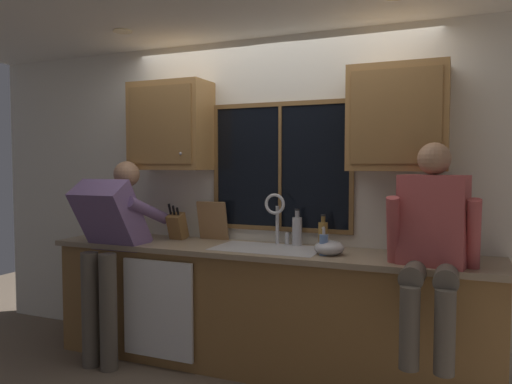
{
  "coord_description": "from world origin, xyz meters",
  "views": [
    {
      "loc": [
        1.36,
        -3.65,
        1.55
      ],
      "look_at": [
        -0.03,
        -0.3,
        1.34
      ],
      "focal_mm": 34.22,
      "sensor_mm": 36.0,
      "label": 1
    }
  ],
  "objects_px": {
    "knife_block": "(177,226)",
    "mixing_bowl": "(329,248)",
    "cutting_board": "(213,221)",
    "bottle_green_glass": "(323,234)",
    "person_sitting_on_counter": "(432,238)",
    "person_standing": "(110,239)",
    "soap_dispenser": "(324,244)",
    "bottle_tall_clear": "(297,230)"
  },
  "relations": [
    {
      "from": "person_standing",
      "to": "bottle_green_glass",
      "type": "height_order",
      "value": "person_standing"
    },
    {
      "from": "cutting_board",
      "to": "bottle_tall_clear",
      "type": "height_order",
      "value": "cutting_board"
    },
    {
      "from": "bottle_green_glass",
      "to": "bottle_tall_clear",
      "type": "xyz_separation_m",
      "value": [
        -0.22,
        0.04,
        0.01
      ]
    },
    {
      "from": "person_standing",
      "to": "bottle_tall_clear",
      "type": "bearing_deg",
      "value": 21.35
    },
    {
      "from": "person_sitting_on_counter",
      "to": "bottle_green_glass",
      "type": "distance_m",
      "value": 0.9
    },
    {
      "from": "person_standing",
      "to": "mixing_bowl",
      "type": "bearing_deg",
      "value": 8.63
    },
    {
      "from": "person_sitting_on_counter",
      "to": "knife_block",
      "type": "relative_size",
      "value": 3.92
    },
    {
      "from": "cutting_board",
      "to": "bottle_green_glass",
      "type": "distance_m",
      "value": 0.95
    },
    {
      "from": "knife_block",
      "to": "bottle_tall_clear",
      "type": "distance_m",
      "value": 1.02
    },
    {
      "from": "knife_block",
      "to": "mixing_bowl",
      "type": "distance_m",
      "value": 1.36
    },
    {
      "from": "person_standing",
      "to": "knife_block",
      "type": "height_order",
      "value": "person_standing"
    },
    {
      "from": "person_sitting_on_counter",
      "to": "mixing_bowl",
      "type": "distance_m",
      "value": 0.72
    },
    {
      "from": "person_standing",
      "to": "knife_block",
      "type": "bearing_deg",
      "value": 53.66
    },
    {
      "from": "knife_block",
      "to": "soap_dispenser",
      "type": "relative_size",
      "value": 1.61
    },
    {
      "from": "person_sitting_on_counter",
      "to": "mixing_bowl",
      "type": "xyz_separation_m",
      "value": [
        -0.68,
        0.2,
        -0.14
      ]
    },
    {
      "from": "mixing_bowl",
      "to": "person_standing",
      "type": "bearing_deg",
      "value": -171.37
    },
    {
      "from": "bottle_green_glass",
      "to": "cutting_board",
      "type": "bearing_deg",
      "value": 176.94
    },
    {
      "from": "bottle_tall_clear",
      "to": "person_sitting_on_counter",
      "type": "bearing_deg",
      "value": -25.6
    },
    {
      "from": "bottle_green_glass",
      "to": "person_standing",
      "type": "bearing_deg",
      "value": -162.76
    },
    {
      "from": "soap_dispenser",
      "to": "bottle_tall_clear",
      "type": "relative_size",
      "value": 0.7
    },
    {
      "from": "knife_block",
      "to": "cutting_board",
      "type": "xyz_separation_m",
      "value": [
        0.28,
        0.09,
        0.05
      ]
    },
    {
      "from": "person_sitting_on_counter",
      "to": "soap_dispenser",
      "type": "relative_size",
      "value": 6.32
    },
    {
      "from": "soap_dispenser",
      "to": "bottle_tall_clear",
      "type": "bearing_deg",
      "value": 133.1
    },
    {
      "from": "knife_block",
      "to": "bottle_green_glass",
      "type": "relative_size",
      "value": 1.27
    },
    {
      "from": "soap_dispenser",
      "to": "bottle_tall_clear",
      "type": "height_order",
      "value": "bottle_tall_clear"
    },
    {
      "from": "soap_dispenser",
      "to": "person_standing",
      "type": "bearing_deg",
      "value": -172.48
    },
    {
      "from": "knife_block",
      "to": "cutting_board",
      "type": "relative_size",
      "value": 0.99
    },
    {
      "from": "person_standing",
      "to": "person_sitting_on_counter",
      "type": "height_order",
      "value": "person_sitting_on_counter"
    },
    {
      "from": "person_standing",
      "to": "mixing_bowl",
      "type": "height_order",
      "value": "person_standing"
    },
    {
      "from": "person_standing",
      "to": "person_sitting_on_counter",
      "type": "relative_size",
      "value": 1.25
    },
    {
      "from": "bottle_green_glass",
      "to": "bottle_tall_clear",
      "type": "height_order",
      "value": "bottle_tall_clear"
    },
    {
      "from": "knife_block",
      "to": "mixing_bowl",
      "type": "relative_size",
      "value": 1.55
    },
    {
      "from": "soap_dispenser",
      "to": "bottle_green_glass",
      "type": "relative_size",
      "value": 0.79
    },
    {
      "from": "cutting_board",
      "to": "bottle_tall_clear",
      "type": "bearing_deg",
      "value": -0.71
    },
    {
      "from": "person_standing",
      "to": "knife_block",
      "type": "relative_size",
      "value": 4.89
    },
    {
      "from": "soap_dispenser",
      "to": "person_sitting_on_counter",
      "type": "bearing_deg",
      "value": -13.29
    },
    {
      "from": "person_sitting_on_counter",
      "to": "knife_block",
      "type": "bearing_deg",
      "value": 168.86
    },
    {
      "from": "person_sitting_on_counter",
      "to": "soap_dispenser",
      "type": "distance_m",
      "value": 0.73
    },
    {
      "from": "knife_block",
      "to": "soap_dispenser",
      "type": "height_order",
      "value": "knife_block"
    },
    {
      "from": "mixing_bowl",
      "to": "soap_dispenser",
      "type": "bearing_deg",
      "value": -128.73
    },
    {
      "from": "person_standing",
      "to": "bottle_tall_clear",
      "type": "relative_size",
      "value": 5.55
    },
    {
      "from": "knife_block",
      "to": "bottle_tall_clear",
      "type": "bearing_deg",
      "value": 4.52
    }
  ]
}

